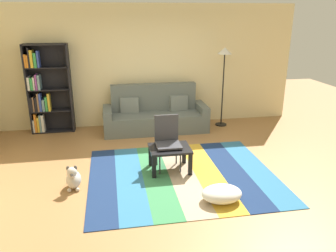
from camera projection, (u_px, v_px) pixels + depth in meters
ground_plane at (168, 169)px, 5.57m from camera, size 14.00×14.00×0.00m
back_wall at (149, 66)px, 7.51m from camera, size 6.80×0.10×2.70m
rug at (182, 175)px, 5.35m from camera, size 2.96×2.50×0.01m
couch at (155, 115)px, 7.36m from camera, size 2.26×0.80×1.00m
bookshelf at (44, 91)px, 7.05m from camera, size 0.90×0.28×1.90m
coffee_table at (170, 152)px, 5.42m from camera, size 0.67×0.54×0.40m
pouf at (222, 194)px, 4.58m from camera, size 0.56×0.43×0.22m
dog at (73, 178)px, 4.92m from camera, size 0.22×0.35×0.40m
standing_lamp at (224, 61)px, 7.29m from camera, size 0.32×0.32×1.78m
tv_remote at (175, 147)px, 5.38m from camera, size 0.06×0.15×0.02m
folding_chair at (167, 138)px, 5.48m from camera, size 0.40×0.40×0.90m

